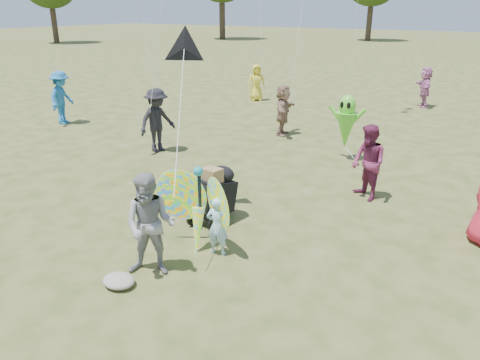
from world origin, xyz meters
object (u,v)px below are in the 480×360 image
at_px(crowd_d, 283,110).
at_px(crowd_j, 425,87).
at_px(crowd_b, 157,120).
at_px(alien_kite, 346,124).
at_px(butterfly_kite, 199,209).
at_px(child_girl, 217,226).
at_px(crowd_e, 368,163).
at_px(crowd_i, 62,98).
at_px(jogging_stroller, 215,191).
at_px(crowd_g, 256,83).
at_px(adult_man, 150,225).

xyz_separation_m(crowd_d, crowd_j, (2.84, 7.01, 0.00)).
relative_size(crowd_b, alien_kite, 1.02).
bearing_deg(butterfly_kite, alien_kite, 86.58).
relative_size(child_girl, crowd_e, 0.63).
distance_m(crowd_e, crowd_i, 11.16).
bearing_deg(alien_kite, crowd_b, -156.46).
relative_size(crowd_d, crowd_e, 0.99).
distance_m(crowd_d, crowd_e, 5.47).
relative_size(crowd_e, jogging_stroller, 1.46).
bearing_deg(crowd_g, crowd_i, -155.58).
height_order(child_girl, crowd_g, crowd_g).
xyz_separation_m(crowd_d, jogging_stroller, (1.86, -6.41, -0.18)).
distance_m(adult_man, jogging_stroller, 2.08).
height_order(crowd_b, butterfly_kite, crowd_b).
xyz_separation_m(crowd_b, crowd_j, (4.98, 10.51, -0.09)).
distance_m(crowd_i, butterfly_kite, 10.51).
relative_size(crowd_i, alien_kite, 1.04).
bearing_deg(crowd_e, crowd_i, -146.50).
relative_size(crowd_d, alien_kite, 0.92).
bearing_deg(child_girl, alien_kite, -105.54).
distance_m(crowd_b, crowd_i, 5.09).
height_order(crowd_b, crowd_g, crowd_b).
height_order(crowd_b, crowd_j, crowd_b).
xyz_separation_m(crowd_g, crowd_i, (-3.56, -7.27, 0.14)).
bearing_deg(crowd_e, alien_kite, 159.02).
relative_size(butterfly_kite, alien_kite, 1.00).
height_order(crowd_d, crowd_j, crowd_j).
xyz_separation_m(crowd_g, jogging_stroller, (5.47, -10.96, -0.16)).
relative_size(crowd_d, crowd_g, 1.03).
height_order(crowd_g, jogging_stroller, crowd_g).
distance_m(crowd_g, crowd_j, 6.91).
relative_size(crowd_g, butterfly_kite, 0.89).
bearing_deg(jogging_stroller, adult_man, -72.02).
bearing_deg(crowd_i, crowd_e, -115.51).
distance_m(crowd_j, butterfly_kite, 14.44).
height_order(adult_man, butterfly_kite, adult_man).
height_order(crowd_b, crowd_i, crowd_i).
relative_size(crowd_g, jogging_stroller, 1.40).
xyz_separation_m(crowd_b, crowd_d, (2.13, 3.50, -0.09)).
bearing_deg(butterfly_kite, crowd_b, 138.07).
distance_m(crowd_b, crowd_j, 11.63).
bearing_deg(crowd_g, crowd_b, -119.10).
xyz_separation_m(crowd_e, crowd_g, (-7.55, 8.33, -0.03)).
xyz_separation_m(crowd_b, alien_kite, (4.72, 2.06, 0.08)).
bearing_deg(crowd_j, crowd_d, -45.52).
relative_size(adult_man, crowd_b, 0.91).
xyz_separation_m(crowd_g, butterfly_kite, (5.84, -11.96, -0.06)).
height_order(crowd_g, crowd_j, crowd_j).
distance_m(crowd_e, alien_kite, 2.71).
bearing_deg(crowd_j, adult_man, -26.13).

